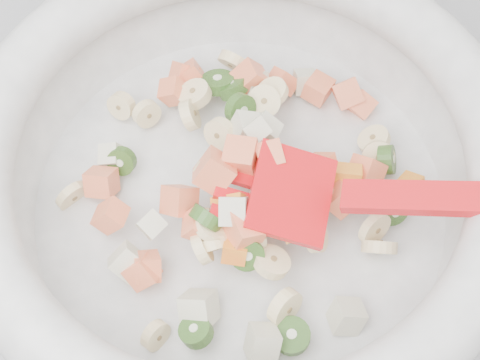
{
  "coord_description": "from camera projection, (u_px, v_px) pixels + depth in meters",
  "views": [
    {
      "loc": [
        -0.16,
        1.19,
        1.42
      ],
      "look_at": [
        -0.17,
        1.46,
        0.95
      ],
      "focal_mm": 55.0,
      "sensor_mm": 36.0,
      "label": 1
    }
  ],
  "objects": [
    {
      "name": "mixing_bowl",
      "position": [
        241.0,
        171.0,
        0.54
      ],
      "size": [
        0.5,
        0.41,
        0.14
      ],
      "color": "silver",
      "rests_on": "counter"
    }
  ]
}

